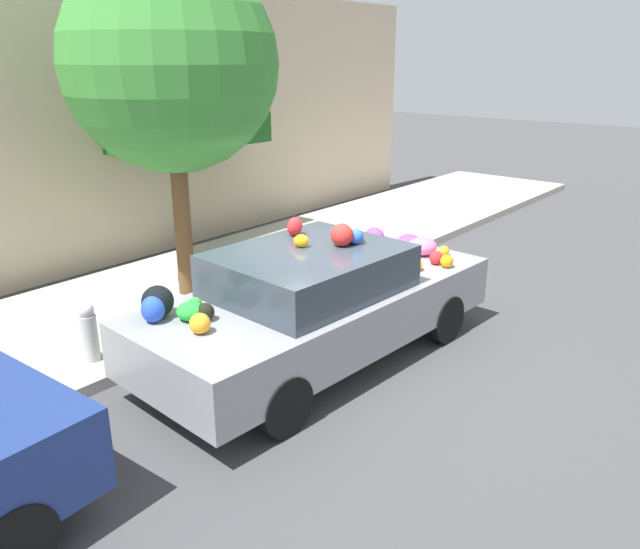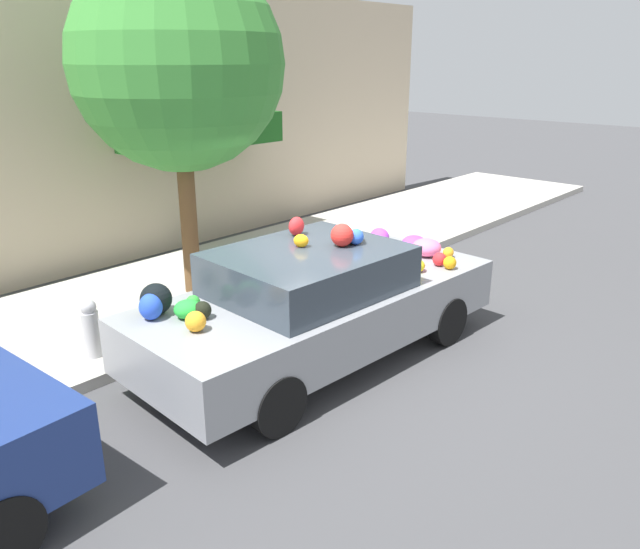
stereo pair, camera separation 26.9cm
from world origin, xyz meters
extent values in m
plane|color=#424244|center=(0.00, 0.00, 0.00)|extent=(60.00, 60.00, 0.00)
cube|color=#B2ADA3|center=(0.00, 2.70, 0.07)|extent=(24.00, 3.20, 0.14)
cube|color=#C6B293|center=(0.00, 4.95, 2.31)|extent=(18.00, 0.30, 4.61)
cube|color=#195919|center=(1.96, 4.35, 2.18)|extent=(3.04, 0.90, 0.55)
cylinder|color=brown|center=(0.16, 2.47, 1.24)|extent=(0.24, 0.24, 2.21)
sphere|color=#388433|center=(0.16, 2.47, 3.34)|extent=(2.84, 2.84, 2.84)
cylinder|color=#B2B2B7|center=(-1.93, 1.59, 0.41)|extent=(0.20, 0.20, 0.55)
sphere|color=#B2B2B7|center=(-1.93, 1.59, 0.75)|extent=(0.18, 0.18, 0.18)
cube|color=gray|center=(0.00, -0.21, 0.61)|extent=(4.63, 2.08, 0.61)
cube|color=#333D47|center=(-0.18, -0.20, 1.16)|extent=(2.13, 1.72, 0.48)
cylinder|color=black|center=(1.45, 0.56, 0.31)|extent=(0.62, 0.21, 0.61)
cylinder|color=black|center=(1.36, -1.13, 0.31)|extent=(0.62, 0.21, 0.61)
cylinder|color=black|center=(-1.36, 0.71, 0.31)|extent=(0.62, 0.21, 0.61)
cylinder|color=black|center=(-1.45, -0.98, 0.31)|extent=(0.62, 0.21, 0.61)
sphere|color=yellow|center=(1.18, -0.77, 1.00)|extent=(0.19, 0.19, 0.16)
ellipsoid|color=pink|center=(1.81, -0.48, 1.03)|extent=(0.50, 0.51, 0.23)
sphere|color=red|center=(1.57, -0.83, 1.00)|extent=(0.19, 0.19, 0.17)
sphere|color=orange|center=(-1.73, -0.15, 1.02)|extent=(0.21, 0.21, 0.20)
sphere|color=red|center=(0.18, -0.38, 1.53)|extent=(0.35, 0.35, 0.26)
ellipsoid|color=blue|center=(-1.85, 0.42, 1.05)|extent=(0.34, 0.35, 0.27)
sphere|color=orange|center=(1.54, -1.00, 1.00)|extent=(0.22, 0.22, 0.16)
sphere|color=green|center=(-1.41, 0.32, 0.99)|extent=(0.19, 0.19, 0.15)
ellipsoid|color=white|center=(0.40, -0.35, 1.49)|extent=(0.36, 0.36, 0.20)
ellipsoid|color=red|center=(1.22, -0.74, 0.98)|extent=(0.21, 0.22, 0.13)
sphere|color=black|center=(-1.50, 0.04, 1.01)|extent=(0.22, 0.22, 0.18)
sphere|color=pink|center=(1.06, -0.34, 1.06)|extent=(0.32, 0.32, 0.28)
ellipsoid|color=#F6A216|center=(-0.16, -0.06, 1.47)|extent=(0.19, 0.21, 0.15)
ellipsoid|color=orange|center=(1.94, -0.74, 0.99)|extent=(0.18, 0.16, 0.14)
sphere|color=black|center=(-1.73, 0.50, 1.08)|extent=(0.41, 0.41, 0.33)
ellipsoid|color=purple|center=(1.96, -0.18, 1.01)|extent=(0.38, 0.36, 0.19)
ellipsoid|color=green|center=(-1.58, 0.17, 1.01)|extent=(0.39, 0.39, 0.19)
sphere|color=blue|center=(0.34, -0.45, 1.49)|extent=(0.26, 0.26, 0.18)
ellipsoid|color=red|center=(0.16, 0.32, 1.51)|extent=(0.25, 0.19, 0.23)
ellipsoid|color=purple|center=(1.78, 0.28, 1.04)|extent=(0.35, 0.37, 0.25)
cylinder|color=black|center=(-3.92, -0.75, 0.30)|extent=(0.61, 0.21, 0.60)
camera|label=1|loc=(-5.19, -4.54, 3.44)|focal=35.00mm
camera|label=2|loc=(-5.02, -4.74, 3.44)|focal=35.00mm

